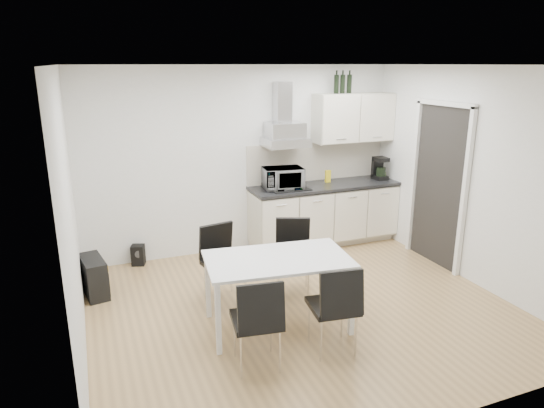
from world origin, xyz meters
The scene contains 15 objects.
ground centered at (0.00, 0.00, 0.00)m, with size 4.50×4.50×0.00m, color tan.
wall_back centered at (0.00, 2.00, 1.30)m, with size 4.50×0.10×2.60m, color white.
wall_front centered at (0.00, -2.00, 1.30)m, with size 4.50×0.10×2.60m, color white.
wall_left centered at (-2.25, 0.00, 1.30)m, with size 0.10×4.00×2.60m, color white.
wall_right centered at (2.25, 0.00, 1.30)m, with size 0.10×4.00×2.60m, color white.
ceiling centered at (0.00, 0.00, 2.60)m, with size 4.50×4.50×0.00m, color white.
doorway centered at (2.21, 0.55, 1.05)m, with size 0.08×1.04×2.10m, color white.
kitchenette centered at (1.18, 1.73, 0.83)m, with size 2.22×0.64×2.52m.
dining_table centered at (-0.39, -0.24, 0.67)m, with size 1.52×0.98×0.75m.
chair_far_left centered at (-0.74, 0.47, 0.44)m, with size 0.44×0.50×0.88m, color black, non-canonical shape.
chair_far_right centered at (0.05, 0.36, 0.44)m, with size 0.44×0.50×0.88m, color black, non-canonical shape.
chair_near_left centered at (-0.82, -0.81, 0.44)m, with size 0.44×0.50×0.88m, color black, non-canonical shape.
chair_near_right centered at (-0.08, -0.84, 0.44)m, with size 0.44×0.50×0.88m, color black, non-canonical shape.
guitar_amp centered at (-2.12, 1.19, 0.23)m, with size 0.32×0.57×0.45m.
floor_speaker centered at (-1.54, 1.90, 0.14)m, with size 0.17×0.15×0.28m, color black.
Camera 1 is at (-2.10, -4.39, 2.61)m, focal length 32.00 mm.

